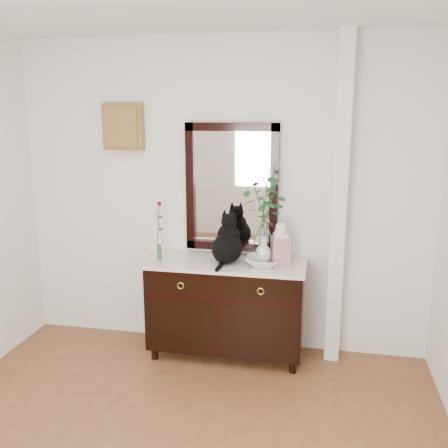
% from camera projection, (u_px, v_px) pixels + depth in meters
% --- Properties ---
extents(wall_back, '(3.60, 0.04, 2.70)m').
position_uv_depth(wall_back, '(221.00, 198.00, 4.32)').
color(wall_back, white).
rests_on(wall_back, ground).
extents(pilaster, '(0.12, 0.20, 2.70)m').
position_uv_depth(pilaster, '(339.00, 204.00, 4.06)').
color(pilaster, white).
rests_on(pilaster, ground).
extents(sideboard, '(1.33, 0.52, 0.82)m').
position_uv_depth(sideboard, '(226.00, 304.00, 4.26)').
color(sideboard, black).
rests_on(sideboard, ground).
extents(wall_mirror, '(0.80, 0.06, 1.10)m').
position_uv_depth(wall_mirror, '(232.00, 188.00, 4.27)').
color(wall_mirror, black).
rests_on(wall_mirror, wall_back).
extents(key_cabinet, '(0.35, 0.10, 0.40)m').
position_uv_depth(key_cabinet, '(123.00, 127.00, 4.31)').
color(key_cabinet, brown).
rests_on(key_cabinet, wall_back).
extents(cat, '(0.30, 0.36, 0.41)m').
position_uv_depth(cat, '(227.00, 239.00, 4.12)').
color(cat, black).
rests_on(cat, sideboard).
extents(lotus_bowl, '(0.29, 0.29, 0.07)m').
position_uv_depth(lotus_bowl, '(263.00, 261.00, 4.08)').
color(lotus_bowl, silver).
rests_on(lotus_bowl, sideboard).
extents(vase_branches, '(0.46, 0.46, 0.79)m').
position_uv_depth(vase_branches, '(264.00, 216.00, 3.99)').
color(vase_branches, silver).
rests_on(vase_branches, lotus_bowl).
extents(bud_vase_rose, '(0.08, 0.08, 0.51)m').
position_uv_depth(bud_vase_rose, '(159.00, 230.00, 4.18)').
color(bud_vase_rose, '#2C6B33').
rests_on(bud_vase_rose, sideboard).
extents(ginger_jar, '(0.17, 0.17, 0.38)m').
position_uv_depth(ginger_jar, '(280.00, 243.00, 4.05)').
color(ginger_jar, silver).
rests_on(ginger_jar, sideboard).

